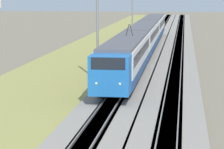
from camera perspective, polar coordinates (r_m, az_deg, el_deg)
name	(u,v)px	position (r m, az deg, el deg)	size (l,w,h in m)	color
ballast_main	(136,66)	(56.88, 2.61, 0.93)	(240.00, 4.40, 0.30)	gray
ballast_adjacent	(176,67)	(56.66, 6.91, 0.84)	(240.00, 4.40, 0.30)	gray
track_main	(136,66)	(56.88, 2.61, 0.94)	(240.00, 1.57, 0.45)	#4C4238
track_adjacent	(176,67)	(56.66, 6.91, 0.85)	(240.00, 1.57, 0.45)	#4C4238
grass_verge	(86,66)	(57.64, -2.82, 0.95)	(240.00, 13.56, 0.12)	#99934C
passenger_train	(144,37)	(66.60, 3.41, 4.04)	(62.01, 2.95, 5.08)	blue
catenary_mast_mid	(98,29)	(47.32, -1.50, 4.96)	(0.22, 2.56, 9.30)	slate
catenary_mast_far	(133,16)	(78.88, 2.25, 6.32)	(0.22, 2.56, 8.59)	slate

